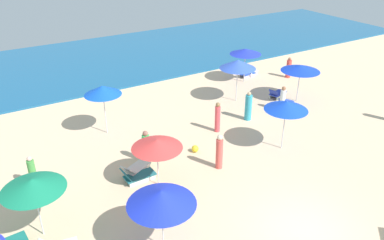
% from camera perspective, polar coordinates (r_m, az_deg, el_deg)
% --- Properties ---
extents(ground_plane, '(60.00, 60.00, 0.00)m').
position_cam_1_polar(ground_plane, '(15.54, 16.32, -15.53)').
color(ground_plane, beige).
extents(ocean, '(60.00, 13.47, 0.12)m').
position_cam_1_polar(ocean, '(33.42, -13.65, 8.42)').
color(ocean, '#1B5B89').
rests_on(ocean, ground_plane).
extents(umbrella_0, '(2.23, 2.23, 2.44)m').
position_cam_1_polar(umbrella_0, '(14.56, -22.22, -8.70)').
color(umbrella_0, silver).
rests_on(umbrella_0, ground_plane).
extents(umbrella_1, '(2.15, 2.15, 2.23)m').
position_cam_1_polar(umbrella_1, '(16.22, -5.14, -3.49)').
color(umbrella_1, silver).
rests_on(umbrella_1, ground_plane).
extents(lounge_chair_1_0, '(1.51, 0.66, 0.74)m').
position_cam_1_polar(lounge_chair_1_0, '(17.52, -7.99, -8.07)').
color(lounge_chair_1_0, silver).
rests_on(lounge_chair_1_0, ground_plane).
extents(lounge_chair_1_1, '(1.58, 1.19, 0.67)m').
position_cam_1_polar(lounge_chair_1_1, '(18.01, -8.24, -7.00)').
color(lounge_chair_1_1, silver).
rests_on(lounge_chair_1_1, ground_plane).
extents(umbrella_2, '(2.25, 2.25, 2.72)m').
position_cam_1_polar(umbrella_2, '(24.36, 6.70, 8.09)').
color(umbrella_2, silver).
rests_on(umbrella_2, ground_plane).
extents(umbrella_3, '(1.94, 1.94, 2.73)m').
position_cam_1_polar(umbrella_3, '(20.70, -12.91, 4.25)').
color(umbrella_3, silver).
rests_on(umbrella_3, ground_plane).
extents(umbrella_4, '(2.41, 2.41, 2.38)m').
position_cam_1_polar(umbrella_4, '(25.22, 15.55, 7.31)').
color(umbrella_4, silver).
rests_on(umbrella_4, ground_plane).
extents(lounge_chair_4_0, '(1.38, 1.08, 0.76)m').
position_cam_1_polar(lounge_chair_4_0, '(24.69, 13.50, 2.36)').
color(lounge_chair_4_0, silver).
rests_on(lounge_chair_4_0, ground_plane).
extents(lounge_chair_4_1, '(1.44, 0.94, 0.69)m').
position_cam_1_polar(lounge_chair_4_1, '(26.02, 12.33, 3.76)').
color(lounge_chair_4_1, silver).
rests_on(lounge_chair_4_1, ground_plane).
extents(umbrella_5, '(2.12, 2.12, 2.57)m').
position_cam_1_polar(umbrella_5, '(19.30, 13.59, 2.03)').
color(umbrella_5, silver).
rests_on(umbrella_5, ground_plane).
extents(umbrella_6, '(2.36, 2.36, 2.41)m').
position_cam_1_polar(umbrella_6, '(13.13, -4.49, -11.18)').
color(umbrella_6, silver).
rests_on(umbrella_6, ground_plane).
extents(umbrella_8, '(2.20, 2.20, 2.41)m').
position_cam_1_polar(umbrella_8, '(27.73, 7.81, 9.87)').
color(umbrella_8, silver).
rests_on(umbrella_8, ground_plane).
extents(lounge_chair_8_0, '(1.33, 0.65, 0.73)m').
position_cam_1_polar(lounge_chair_8_0, '(29.27, 7.95, 6.71)').
color(lounge_chair_8_0, silver).
rests_on(lounge_chair_8_0, ground_plane).
extents(lounge_chair_8_1, '(1.45, 1.04, 0.67)m').
position_cam_1_polar(lounge_chair_8_1, '(29.63, 8.52, 6.88)').
color(lounge_chair_8_1, silver).
rests_on(lounge_chair_8_1, ground_plane).
extents(beachgoer_1, '(0.37, 0.37, 1.73)m').
position_cam_1_polar(beachgoer_1, '(17.95, 4.00, -4.72)').
color(beachgoer_1, '#DC544D').
rests_on(beachgoer_1, ground_plane).
extents(beachgoer_2, '(0.54, 0.54, 1.72)m').
position_cam_1_polar(beachgoer_2, '(22.56, 8.21, 1.90)').
color(beachgoer_2, '#309EB8').
rests_on(beachgoer_2, ground_plane).
extents(beachgoer_3, '(0.36, 0.36, 1.52)m').
position_cam_1_polar(beachgoer_3, '(18.07, -22.25, -7.12)').
color(beachgoer_3, '#469A46').
rests_on(beachgoer_3, ground_plane).
extents(beachgoer_4, '(0.51, 0.51, 1.66)m').
position_cam_1_polar(beachgoer_4, '(18.50, -6.71, -4.01)').
color(beachgoer_4, '#3FB85A').
rests_on(beachgoer_4, ground_plane).
extents(beachgoer_5, '(0.45, 0.45, 1.52)m').
position_cam_1_polar(beachgoer_5, '(29.62, 13.91, 7.33)').
color(beachgoer_5, '#DC4740').
rests_on(beachgoer_5, ground_plane).
extents(beachgoer_6, '(0.40, 0.40, 1.72)m').
position_cam_1_polar(beachgoer_6, '(21.06, 3.74, 0.36)').
color(beachgoer_6, '#E84C53').
rests_on(beachgoer_6, ground_plane).
extents(beachgoer_7, '(0.47, 0.47, 1.55)m').
position_cam_1_polar(beachgoer_7, '(24.10, 13.08, 2.96)').
color(beachgoer_7, white).
rests_on(beachgoer_7, ground_plane).
extents(beach_ball_0, '(0.35, 0.35, 0.35)m').
position_cam_1_polar(beach_ball_0, '(19.44, 0.45, -4.21)').
color(beach_ball_0, yellow).
rests_on(beach_ball_0, ground_plane).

